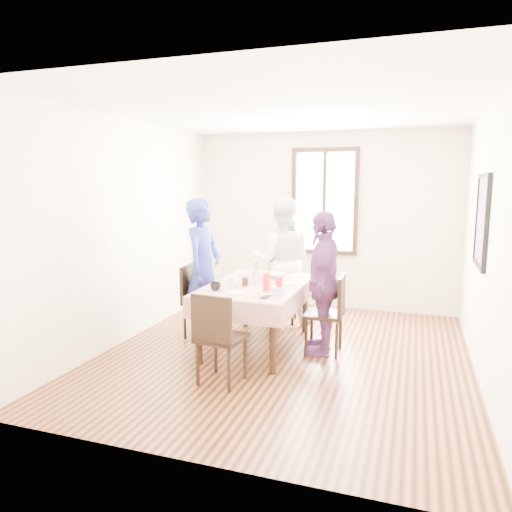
% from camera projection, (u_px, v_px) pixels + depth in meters
% --- Properties ---
extents(ground, '(4.50, 4.50, 0.00)m').
position_uv_depth(ground, '(285.00, 354.00, 5.39)').
color(ground, black).
rests_on(ground, ground).
extents(back_wall, '(4.00, 0.00, 4.00)m').
position_uv_depth(back_wall, '(324.00, 221.00, 7.29)').
color(back_wall, beige).
rests_on(back_wall, ground).
extents(right_wall, '(0.00, 4.50, 4.50)m').
position_uv_depth(right_wall, '(487.00, 244.00, 4.55)').
color(right_wall, beige).
rests_on(right_wall, ground).
extents(window_frame, '(1.02, 0.06, 1.62)m').
position_uv_depth(window_frame, '(324.00, 202.00, 7.22)').
color(window_frame, black).
rests_on(window_frame, back_wall).
extents(window_pane, '(0.90, 0.02, 1.50)m').
position_uv_depth(window_pane, '(325.00, 202.00, 7.23)').
color(window_pane, white).
rests_on(window_pane, back_wall).
extents(art_poster, '(0.04, 0.76, 0.96)m').
position_uv_depth(art_poster, '(482.00, 221.00, 4.80)').
color(art_poster, red).
rests_on(art_poster, right_wall).
extents(dining_table, '(0.94, 1.58, 0.75)m').
position_uv_depth(dining_table, '(257.00, 316.00, 5.59)').
color(dining_table, black).
rests_on(dining_table, ground).
extents(tablecloth, '(1.06, 1.70, 0.01)m').
position_uv_depth(tablecloth, '(257.00, 284.00, 5.53)').
color(tablecloth, '#610402').
rests_on(tablecloth, dining_table).
extents(chair_left, '(0.45, 0.45, 0.91)m').
position_uv_depth(chair_left, '(202.00, 301.00, 5.97)').
color(chair_left, black).
rests_on(chair_left, ground).
extents(chair_right, '(0.43, 0.43, 0.91)m').
position_uv_depth(chair_right, '(324.00, 314.00, 5.38)').
color(chair_right, black).
rests_on(chair_right, ground).
extents(chair_far, '(0.47, 0.47, 0.91)m').
position_uv_depth(chair_far, '(282.00, 290.00, 6.60)').
color(chair_far, black).
rests_on(chair_far, ground).
extents(chair_near, '(0.46, 0.46, 0.91)m').
position_uv_depth(chair_near, '(222.00, 337.00, 4.56)').
color(chair_near, black).
rests_on(chair_near, ground).
extents(person_left, '(0.44, 0.65, 1.75)m').
position_uv_depth(person_left, '(203.00, 269.00, 5.90)').
color(person_left, navy).
rests_on(person_left, ground).
extents(person_far, '(0.98, 0.85, 1.73)m').
position_uv_depth(person_far, '(282.00, 261.00, 6.52)').
color(person_far, white).
rests_on(person_far, ground).
extents(person_right, '(0.49, 0.99, 1.63)m').
position_uv_depth(person_right, '(323.00, 283.00, 5.33)').
color(person_right, '#5F3065').
rests_on(person_right, ground).
extents(mug_black, '(0.14, 0.14, 0.09)m').
position_uv_depth(mug_black, '(216.00, 286.00, 5.19)').
color(mug_black, black).
rests_on(mug_black, tablecloth).
extents(mug_flag, '(0.13, 0.13, 0.09)m').
position_uv_depth(mug_flag, '(279.00, 284.00, 5.32)').
color(mug_flag, red).
rests_on(mug_flag, tablecloth).
extents(mug_green, '(0.13, 0.13, 0.07)m').
position_uv_depth(mug_green, '(256.00, 275.00, 5.87)').
color(mug_green, '#0C7226').
rests_on(mug_green, tablecloth).
extents(serving_bowl, '(0.26, 0.26, 0.06)m').
position_uv_depth(serving_bowl, '(277.00, 275.00, 5.88)').
color(serving_bowl, white).
rests_on(serving_bowl, tablecloth).
extents(juice_carton, '(0.06, 0.06, 0.20)m').
position_uv_depth(juice_carton, '(267.00, 282.00, 5.17)').
color(juice_carton, red).
rests_on(juice_carton, tablecloth).
extents(butter_tub, '(0.12, 0.12, 0.06)m').
position_uv_depth(butter_tub, '(277.00, 293.00, 4.96)').
color(butter_tub, white).
rests_on(butter_tub, tablecloth).
extents(jam_jar, '(0.07, 0.07, 0.10)m').
position_uv_depth(jam_jar, '(245.00, 282.00, 5.41)').
color(jam_jar, black).
rests_on(jam_jar, tablecloth).
extents(drinking_glass, '(0.08, 0.08, 0.11)m').
position_uv_depth(drinking_glass, '(232.00, 282.00, 5.39)').
color(drinking_glass, silver).
rests_on(drinking_glass, tablecloth).
extents(smartphone, '(0.08, 0.16, 0.01)m').
position_uv_depth(smartphone, '(265.00, 297.00, 4.87)').
color(smartphone, black).
rests_on(smartphone, tablecloth).
extents(flower_vase, '(0.07, 0.07, 0.15)m').
position_uv_depth(flower_vase, '(257.00, 276.00, 5.61)').
color(flower_vase, silver).
rests_on(flower_vase, tablecloth).
extents(plate_left, '(0.20, 0.20, 0.01)m').
position_uv_depth(plate_left, '(236.00, 280.00, 5.71)').
color(plate_left, white).
rests_on(plate_left, tablecloth).
extents(plate_right, '(0.20, 0.20, 0.01)m').
position_uv_depth(plate_right, '(284.00, 284.00, 5.51)').
color(plate_right, white).
rests_on(plate_right, tablecloth).
extents(plate_far, '(0.20, 0.20, 0.01)m').
position_uv_depth(plate_far, '(273.00, 274.00, 6.07)').
color(plate_far, white).
rests_on(plate_far, tablecloth).
extents(plate_near, '(0.20, 0.20, 0.01)m').
position_uv_depth(plate_near, '(236.00, 293.00, 5.06)').
color(plate_near, white).
rests_on(plate_near, tablecloth).
extents(butter_lid, '(0.12, 0.12, 0.01)m').
position_uv_depth(butter_lid, '(277.00, 289.00, 4.95)').
color(butter_lid, blue).
rests_on(butter_lid, butter_tub).
extents(flower_bunch, '(0.09, 0.09, 0.10)m').
position_uv_depth(flower_bunch, '(257.00, 266.00, 5.59)').
color(flower_bunch, yellow).
rests_on(flower_bunch, flower_vase).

